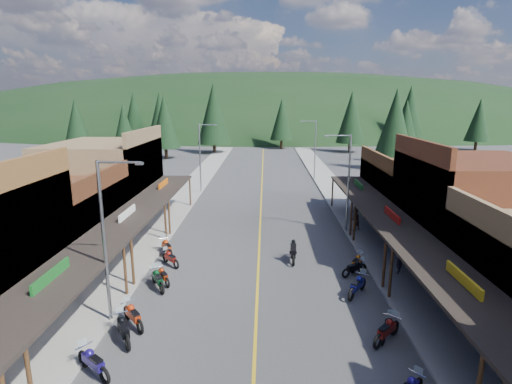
# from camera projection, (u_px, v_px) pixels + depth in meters

# --- Properties ---
(ground) EXTENTS (220.00, 220.00, 0.00)m
(ground) POSITION_uv_depth(u_px,v_px,m) (258.00, 272.00, 25.24)
(ground) COLOR #38383A
(ground) RESTS_ON ground
(centerline) EXTENTS (0.15, 90.00, 0.01)m
(centerline) POSITION_uv_depth(u_px,v_px,m) (261.00, 197.00, 44.72)
(centerline) COLOR gold
(centerline) RESTS_ON ground
(sidewalk_west) EXTENTS (3.40, 94.00, 0.15)m
(sidewalk_west) POSITION_uv_depth(u_px,v_px,m) (184.00, 196.00, 44.90)
(sidewalk_west) COLOR gray
(sidewalk_west) RESTS_ON ground
(sidewalk_east) EXTENTS (3.40, 94.00, 0.15)m
(sidewalk_east) POSITION_uv_depth(u_px,v_px,m) (339.00, 197.00, 44.51)
(sidewalk_east) COLOR gray
(sidewalk_east) RESTS_ON ground
(shop_west_2) EXTENTS (10.90, 9.00, 6.20)m
(shop_west_2) POSITION_uv_depth(u_px,v_px,m) (53.00, 224.00, 26.63)
(shop_west_2) COLOR #3F2111
(shop_west_2) RESTS_ON ground
(shop_west_3) EXTENTS (10.90, 10.20, 8.20)m
(shop_west_3) POSITION_uv_depth(u_px,v_px,m) (107.00, 181.00, 35.77)
(shop_west_3) COLOR brown
(shop_west_3) RESTS_ON ground
(shop_east_2) EXTENTS (10.90, 9.00, 8.20)m
(shop_east_2) POSITION_uv_depth(u_px,v_px,m) (471.00, 212.00, 25.80)
(shop_east_2) COLOR #562B19
(shop_east_2) RESTS_ON ground
(shop_east_3) EXTENTS (10.90, 10.20, 6.20)m
(shop_east_3) POSITION_uv_depth(u_px,v_px,m) (415.00, 193.00, 35.37)
(shop_east_3) COLOR #4C2D16
(shop_east_3) RESTS_ON ground
(streetlight_0) EXTENTS (2.16, 0.18, 8.00)m
(streetlight_0) POSITION_uv_depth(u_px,v_px,m) (107.00, 235.00, 18.55)
(streetlight_0) COLOR gray
(streetlight_0) RESTS_ON ground
(streetlight_1) EXTENTS (2.16, 0.18, 8.00)m
(streetlight_1) POSITION_uv_depth(u_px,v_px,m) (201.00, 155.00, 45.83)
(streetlight_1) COLOR gray
(streetlight_1) RESTS_ON ground
(streetlight_2) EXTENTS (2.16, 0.18, 8.00)m
(streetlight_2) POSITION_uv_depth(u_px,v_px,m) (347.00, 179.00, 31.88)
(streetlight_2) COLOR gray
(streetlight_2) RESTS_ON ground
(streetlight_3) EXTENTS (2.16, 0.18, 8.00)m
(streetlight_3) POSITION_uv_depth(u_px,v_px,m) (314.00, 147.00, 53.31)
(streetlight_3) COLOR gray
(streetlight_3) RESTS_ON ground
(ridge_hill) EXTENTS (310.00, 140.00, 60.00)m
(ridge_hill) POSITION_uv_depth(u_px,v_px,m) (264.00, 128.00, 156.76)
(ridge_hill) COLOR black
(ridge_hill) RESTS_ON ground
(pine_0) EXTENTS (5.04, 5.04, 11.00)m
(pine_0) POSITION_uv_depth(u_px,v_px,m) (76.00, 120.00, 85.08)
(pine_0) COLOR black
(pine_0) RESTS_ON ground
(pine_1) EXTENTS (5.88, 5.88, 12.50)m
(pine_1) POSITION_uv_depth(u_px,v_px,m) (160.00, 115.00, 92.35)
(pine_1) COLOR black
(pine_1) RESTS_ON ground
(pine_2) EXTENTS (6.72, 6.72, 14.00)m
(pine_2) POSITION_uv_depth(u_px,v_px,m) (214.00, 114.00, 80.17)
(pine_2) COLOR black
(pine_2) RESTS_ON ground
(pine_3) EXTENTS (5.04, 5.04, 11.00)m
(pine_3) POSITION_uv_depth(u_px,v_px,m) (282.00, 119.00, 87.99)
(pine_3) COLOR black
(pine_3) RESTS_ON ground
(pine_4) EXTENTS (5.88, 5.88, 12.50)m
(pine_4) POSITION_uv_depth(u_px,v_px,m) (351.00, 117.00, 81.66)
(pine_4) COLOR black
(pine_4) RESTS_ON ground
(pine_5) EXTENTS (6.72, 6.72, 14.00)m
(pine_5) POSITION_uv_depth(u_px,v_px,m) (409.00, 112.00, 92.83)
(pine_5) COLOR black
(pine_5) RESTS_ON ground
(pine_6) EXTENTS (5.04, 5.04, 11.00)m
(pine_6) POSITION_uv_depth(u_px,v_px,m) (479.00, 120.00, 85.10)
(pine_6) COLOR black
(pine_6) RESTS_ON ground
(pine_7) EXTENTS (5.88, 5.88, 12.50)m
(pine_7) POSITION_uv_depth(u_px,v_px,m) (134.00, 114.00, 98.37)
(pine_7) COLOR black
(pine_7) RESTS_ON ground
(pine_8) EXTENTS (4.48, 4.48, 10.00)m
(pine_8) POSITION_uv_depth(u_px,v_px,m) (124.00, 130.00, 63.36)
(pine_8) COLOR black
(pine_8) RESTS_ON ground
(pine_9) EXTENTS (4.93, 4.93, 10.80)m
(pine_9) POSITION_uv_depth(u_px,v_px,m) (405.00, 126.00, 67.11)
(pine_9) COLOR black
(pine_9) RESTS_ON ground
(pine_10) EXTENTS (5.38, 5.38, 11.60)m
(pine_10) POSITION_uv_depth(u_px,v_px,m) (165.00, 122.00, 72.83)
(pine_10) COLOR black
(pine_10) RESTS_ON ground
(pine_11) EXTENTS (5.82, 5.82, 12.40)m
(pine_11) POSITION_uv_depth(u_px,v_px,m) (395.00, 123.00, 60.20)
(pine_11) COLOR black
(pine_11) RESTS_ON ground
(bike_west_3) EXTENTS (2.20, 1.94, 1.26)m
(bike_west_3) POSITION_uv_depth(u_px,v_px,m) (93.00, 361.00, 15.60)
(bike_west_3) COLOR navy
(bike_west_3) RESTS_ON ground
(bike_west_4) EXTENTS (1.83, 2.36, 1.31)m
(bike_west_4) POSITION_uv_depth(u_px,v_px,m) (123.00, 328.00, 17.83)
(bike_west_4) COLOR black
(bike_west_4) RESTS_ON ground
(bike_west_5) EXTENTS (1.97, 2.16, 1.26)m
(bike_west_5) POSITION_uv_depth(u_px,v_px,m) (133.00, 315.00, 19.00)
(bike_west_5) COLOR red
(bike_west_5) RESTS_ON ground
(bike_west_6) EXTENTS (1.76, 2.29, 1.27)m
(bike_west_6) POSITION_uv_depth(u_px,v_px,m) (158.00, 278.00, 22.86)
(bike_west_6) COLOR #0B3A1B
(bike_west_6) RESTS_ON ground
(bike_west_7) EXTENTS (1.59, 1.90, 1.08)m
(bike_west_7) POSITION_uv_depth(u_px,v_px,m) (163.00, 275.00, 23.54)
(bike_west_7) COLOR #9B2A0B
(bike_west_7) RESTS_ON ground
(bike_west_8) EXTENTS (1.81, 1.88, 1.12)m
(bike_west_8) POSITION_uv_depth(u_px,v_px,m) (170.00, 258.00, 26.06)
(bike_west_8) COLOR maroon
(bike_west_8) RESTS_ON ground
(bike_west_9) EXTENTS (1.82, 2.40, 1.33)m
(bike_west_9) POSITION_uv_depth(u_px,v_px,m) (167.00, 247.00, 27.71)
(bike_west_9) COLOR #C43A0E
(bike_west_9) RESTS_ON ground
(bike_east_4) EXTENTS (2.00, 2.02, 1.22)m
(bike_east_4) POSITION_uv_depth(u_px,v_px,m) (387.00, 330.00, 17.80)
(bike_east_4) COLOR maroon
(bike_east_4) RESTS_ON ground
(bike_east_5) EXTENTS (1.46, 1.92, 1.06)m
(bike_east_5) POSITION_uv_depth(u_px,v_px,m) (387.00, 327.00, 18.12)
(bike_east_5) COLOR black
(bike_east_5) RESTS_ON ground
(bike_east_6) EXTENTS (1.90, 2.25, 1.28)m
(bike_east_6) POSITION_uv_depth(u_px,v_px,m) (357.00, 285.00, 22.06)
(bike_east_6) COLOR navy
(bike_east_6) RESTS_ON ground
(bike_east_7) EXTENTS (1.95, 1.51, 1.08)m
(bike_east_7) POSITION_uv_depth(u_px,v_px,m) (354.00, 267.00, 24.58)
(bike_east_7) COLOR black
(bike_east_7) RESTS_ON ground
(bike_east_8) EXTENTS (1.59, 1.99, 1.11)m
(bike_east_8) POSITION_uv_depth(u_px,v_px,m) (357.00, 262.00, 25.44)
(bike_east_8) COLOR #B1550C
(bike_east_8) RESTS_ON ground
(rider_on_bike) EXTENTS (0.75, 2.17, 1.64)m
(rider_on_bike) POSITION_uv_depth(u_px,v_px,m) (293.00, 252.00, 26.71)
(rider_on_bike) COLOR black
(rider_on_bike) RESTS_ON ground
(pedestrian_east_a) EXTENTS (0.60, 0.71, 1.65)m
(pedestrian_east_a) POSITION_uv_depth(u_px,v_px,m) (399.00, 260.00, 24.56)
(pedestrian_east_a) COLOR black
(pedestrian_east_a) RESTS_ON sidewalk_east
(pedestrian_east_b) EXTENTS (1.02, 0.87, 1.81)m
(pedestrian_east_b) POSITION_uv_depth(u_px,v_px,m) (355.00, 220.00, 32.65)
(pedestrian_east_b) COLOR brown
(pedestrian_east_b) RESTS_ON sidewalk_east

